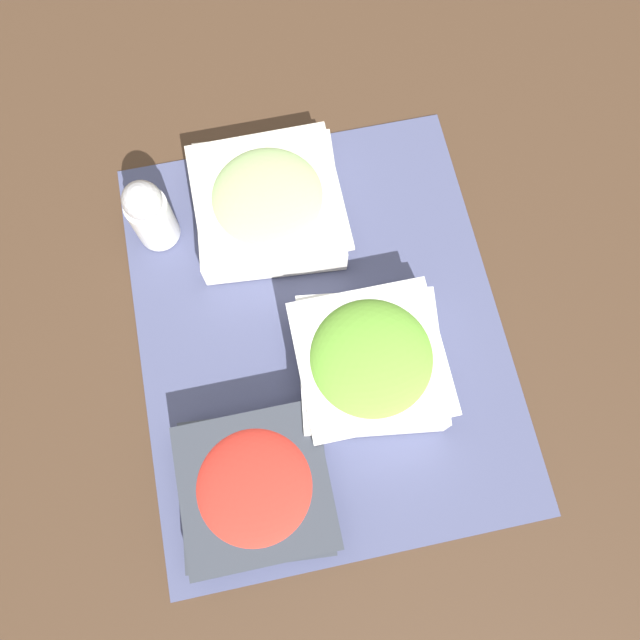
% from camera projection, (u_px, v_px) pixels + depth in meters
% --- Properties ---
extents(ground_plane, '(3.00, 3.00, 0.00)m').
position_uv_depth(ground_plane, '(320.00, 329.00, 0.67)').
color(ground_plane, '#422D1E').
extents(placemat, '(0.47, 0.39, 0.00)m').
position_uv_depth(placemat, '(320.00, 329.00, 0.67)').
color(placemat, '#474C70').
rests_on(placemat, ground_plane).
extents(lettuce_bowl, '(0.16, 0.16, 0.06)m').
position_uv_depth(lettuce_bowl, '(370.00, 361.00, 0.62)').
color(lettuce_bowl, white).
rests_on(lettuce_bowl, placemat).
extents(cucumber_bowl, '(0.17, 0.17, 0.05)m').
position_uv_depth(cucumber_bowl, '(268.00, 203.00, 0.68)').
color(cucumber_bowl, silver).
rests_on(cucumber_bowl, placemat).
extents(tomato_bowl, '(0.15, 0.15, 0.05)m').
position_uv_depth(tomato_bowl, '(256.00, 488.00, 0.59)').
color(tomato_bowl, '#333842').
rests_on(tomato_bowl, placemat).
extents(pepper_shaker, '(0.05, 0.05, 0.10)m').
position_uv_depth(pepper_shaker, '(149.00, 213.00, 0.66)').
color(pepper_shaker, silver).
rests_on(pepper_shaker, placemat).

